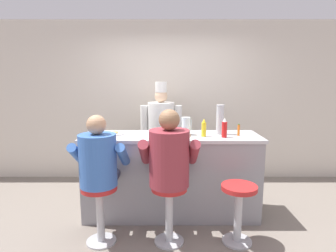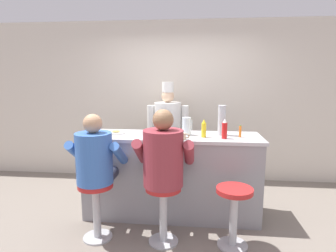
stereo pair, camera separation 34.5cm
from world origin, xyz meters
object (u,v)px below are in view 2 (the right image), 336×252
(cereal_bowl, at_px, (155,135))
(coffee_mug_tan, at_px, (183,136))
(hot_sauce_bottle_orange, at_px, (240,131))
(water_pitcher_clear, at_px, (187,126))
(coffee_mug_blue, at_px, (166,132))
(mustard_bottle_yellow, at_px, (204,129))
(cup_stack_steel, at_px, (222,120))
(cook_in_whites_near, at_px, (168,130))
(diner_seated_maroon, at_px, (164,162))
(breakfast_plate, at_px, (116,133))
(empty_stool_round, at_px, (234,207))
(diner_seated_blue, at_px, (96,163))
(ketchup_bottle_red, at_px, (225,129))

(cereal_bowl, bearing_deg, coffee_mug_tan, -11.01)
(hot_sauce_bottle_orange, distance_m, water_pitcher_clear, 0.65)
(cereal_bowl, height_order, coffee_mug_blue, coffee_mug_blue)
(mustard_bottle_yellow, bearing_deg, cup_stack_steel, 34.00)
(water_pitcher_clear, xyz_separation_m, cup_stack_steel, (0.43, 0.04, 0.08))
(coffee_mug_tan, relative_size, cook_in_whites_near, 0.08)
(cup_stack_steel, bearing_deg, diner_seated_maroon, -133.40)
(breakfast_plate, bearing_deg, cup_stack_steel, 1.55)
(empty_stool_round, bearing_deg, cereal_bowl, 151.62)
(cereal_bowl, bearing_deg, diner_seated_blue, -142.56)
(cook_in_whites_near, bearing_deg, water_pitcher_clear, -70.69)
(mustard_bottle_yellow, relative_size, diner_seated_blue, 0.16)
(cereal_bowl, relative_size, coffee_mug_tan, 1.31)
(ketchup_bottle_red, height_order, coffee_mug_blue, ketchup_bottle_red)
(cup_stack_steel, relative_size, empty_stool_round, 0.58)
(water_pitcher_clear, bearing_deg, cup_stack_steel, 4.82)
(coffee_mug_blue, distance_m, cook_in_whites_near, 0.98)
(cup_stack_steel, height_order, empty_stool_round, cup_stack_steel)
(water_pitcher_clear, xyz_separation_m, diner_seated_blue, (-0.95, -0.65, -0.30))
(hot_sauce_bottle_orange, relative_size, cup_stack_steel, 0.39)
(hot_sauce_bottle_orange, bearing_deg, cereal_bowl, -172.29)
(coffee_mug_tan, xyz_separation_m, diner_seated_blue, (-0.91, -0.38, -0.23))
(coffee_mug_blue, height_order, cup_stack_steel, cup_stack_steel)
(cup_stack_steel, bearing_deg, breakfast_plate, -178.45)
(cup_stack_steel, xyz_separation_m, cook_in_whites_near, (-0.77, 0.92, -0.31))
(mustard_bottle_yellow, distance_m, diner_seated_maroon, 0.73)
(cup_stack_steel, height_order, cook_in_whites_near, cook_in_whites_near)
(breakfast_plate, xyz_separation_m, coffee_mug_blue, (0.65, -0.01, 0.03))
(ketchup_bottle_red, distance_m, diner_seated_blue, 1.51)
(water_pitcher_clear, height_order, breakfast_plate, water_pitcher_clear)
(diner_seated_maroon, bearing_deg, cook_in_whites_near, 94.32)
(hot_sauce_bottle_orange, relative_size, water_pitcher_clear, 0.66)
(ketchup_bottle_red, distance_m, empty_stool_round, 0.89)
(diner_seated_blue, height_order, empty_stool_round, diner_seated_blue)
(diner_seated_maroon, bearing_deg, coffee_mug_blue, 93.90)
(ketchup_bottle_red, height_order, cook_in_whites_near, cook_in_whites_near)
(breakfast_plate, xyz_separation_m, cereal_bowl, (0.54, -0.20, 0.01))
(water_pitcher_clear, distance_m, diner_seated_maroon, 0.73)
(empty_stool_round, bearing_deg, ketchup_bottle_red, 97.87)
(breakfast_plate, height_order, cup_stack_steel, cup_stack_steel)
(empty_stool_round, bearing_deg, water_pitcher_clear, 127.42)
(hot_sauce_bottle_orange, relative_size, cereal_bowl, 0.88)
(water_pitcher_clear, relative_size, breakfast_plate, 0.97)
(breakfast_plate, bearing_deg, cereal_bowl, -20.53)
(cereal_bowl, xyz_separation_m, diner_seated_maroon, (0.15, -0.44, -0.19))
(ketchup_bottle_red, bearing_deg, coffee_mug_tan, -168.15)
(ketchup_bottle_red, xyz_separation_m, water_pitcher_clear, (-0.45, 0.16, -0.00))
(coffee_mug_blue, relative_size, empty_stool_round, 0.19)
(diner_seated_maroon, bearing_deg, diner_seated_blue, -179.75)
(breakfast_plate, xyz_separation_m, cup_stack_steel, (1.34, 0.04, 0.17))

